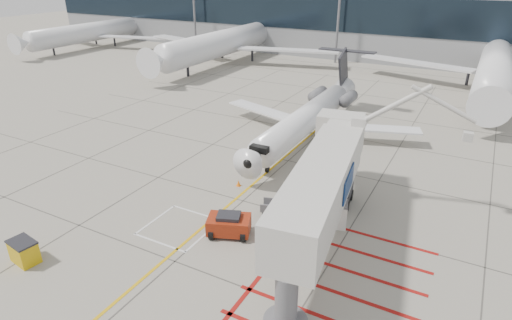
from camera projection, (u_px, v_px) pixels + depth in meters
The scene contains 14 objects.
ground_plane at pixel (213, 228), 28.18m from camera, with size 260.00×260.00×0.00m, color gray.
regional_jet at pixel (299, 111), 39.31m from camera, with size 21.45×27.05×7.09m, color white, non-canonical shape.
jet_bridge at pixel (320, 195), 24.53m from camera, with size 8.89×18.77×7.51m, color silver, non-canonical shape.
pushback_tug at pixel (229, 224), 27.18m from camera, with size 2.69×1.68×1.57m, color maroon, non-canonical shape.
spill_bin at pixel (24, 251), 24.70m from camera, with size 1.63×1.08×1.41m, color gold, non-canonical shape.
baggage_cart at pixel (275, 209), 29.27m from camera, with size 1.78×1.12×1.12m, color #505055, non-canonical shape.
ground_power_unit at pixel (330, 213), 28.21m from camera, with size 2.15×1.25×1.70m, color silver, non-canonical shape.
cone_nose at pixel (238, 183), 33.43m from camera, with size 0.34×0.34×0.48m, color orange.
cone_side at pixel (287, 203), 30.61m from camera, with size 0.39×0.39×0.54m, color #FF410D.
terminal_building at pixel (473, 18), 76.94m from camera, with size 180.00×28.00×14.00m, color gray.
terminal_glass_band at pixel (469, 21), 65.28m from camera, with size 180.00×0.10×6.00m, color black.
bg_aircraft_a at pixel (95, 19), 88.36m from camera, with size 33.31×37.01×11.10m, color silver, non-canonical shape.
bg_aircraft_b at pixel (230, 25), 73.86m from camera, with size 38.18×42.42×12.73m, color silver, non-canonical shape.
bg_aircraft_c at pixel (500, 45), 56.00m from camera, with size 37.06×41.18×12.35m, color silver, non-canonical shape.
Camera 1 is at (13.80, -19.55, 15.80)m, focal length 30.00 mm.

